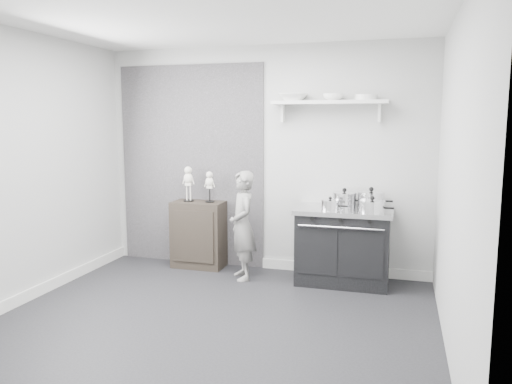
{
  "coord_description": "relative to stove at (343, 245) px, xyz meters",
  "views": [
    {
      "loc": [
        1.6,
        -4.02,
        1.81
      ],
      "look_at": [
        0.15,
        0.95,
        1.07
      ],
      "focal_mm": 35.0,
      "sensor_mm": 36.0,
      "label": 1
    }
  ],
  "objects": [
    {
      "name": "pot_back_right",
      "position": [
        0.28,
        0.11,
        0.52
      ],
      "size": [
        0.39,
        0.3,
        0.24
      ],
      "color": "silver",
      "rests_on": "stove"
    },
    {
      "name": "child",
      "position": [
        -1.13,
        -0.18,
        0.2
      ],
      "size": [
        0.49,
        0.55,
        1.25
      ],
      "primitive_type": "imported",
      "rotation": [
        0.0,
        0.0,
        -1.03
      ],
      "color": "slate",
      "rests_on": "ground"
    },
    {
      "name": "pot_front_right",
      "position": [
        0.31,
        -0.19,
        0.49
      ],
      "size": [
        0.36,
        0.27,
        0.18
      ],
      "color": "silver",
      "rests_on": "stove"
    },
    {
      "name": "plate_stack",
      "position": [
        0.19,
        0.19,
        1.64
      ],
      "size": [
        0.24,
        0.24,
        0.06
      ],
      "primitive_type": "cylinder",
      "color": "silver",
      "rests_on": "wall_shelf"
    },
    {
      "name": "side_cabinet",
      "position": [
        -1.8,
        0.13,
        -0.02
      ],
      "size": [
        0.63,
        0.37,
        0.82
      ],
      "primitive_type": "cube",
      "color": "black",
      "rests_on": "ground"
    },
    {
      "name": "skeleton_torso",
      "position": [
        -1.65,
        0.13,
        0.61
      ],
      "size": [
        0.12,
        0.08,
        0.44
      ],
      "primitive_type": null,
      "color": "silver",
      "rests_on": "side_cabinet"
    },
    {
      "name": "pot_front_center",
      "position": [
        -0.13,
        -0.16,
        0.48
      ],
      "size": [
        0.29,
        0.2,
        0.15
      ],
      "color": "silver",
      "rests_on": "stove"
    },
    {
      "name": "room_shell",
      "position": [
        -1.1,
        -1.33,
        1.21
      ],
      "size": [
        4.02,
        3.62,
        2.71
      ],
      "color": "#AFAFAD",
      "rests_on": "ground"
    },
    {
      "name": "skeleton_full",
      "position": [
        -1.93,
        0.13,
        0.65
      ],
      "size": [
        0.14,
        0.09,
        0.5
      ],
      "primitive_type": null,
      "color": "silver",
      "rests_on": "side_cabinet"
    },
    {
      "name": "bowl_large",
      "position": [
        -0.63,
        0.19,
        1.65
      ],
      "size": [
        0.33,
        0.33,
        0.08
      ],
      "primitive_type": "imported",
      "color": "white",
      "rests_on": "wall_shelf"
    },
    {
      "name": "ground",
      "position": [
        -1.02,
        -1.48,
        -0.43
      ],
      "size": [
        4.0,
        4.0,
        0.0
      ],
      "primitive_type": "plane",
      "color": "black",
      "rests_on": "ground"
    },
    {
      "name": "wall_shelf",
      "position": [
        -0.22,
        0.2,
        1.58
      ],
      "size": [
        1.3,
        0.26,
        0.24
      ],
      "color": "silver",
      "rests_on": "room_shell"
    },
    {
      "name": "pot_back_left",
      "position": [
        -0.01,
        0.13,
        0.51
      ],
      "size": [
        0.37,
        0.28,
        0.21
      ],
      "color": "silver",
      "rests_on": "stove"
    },
    {
      "name": "bowl_small",
      "position": [
        -0.17,
        0.19,
        1.65
      ],
      "size": [
        0.23,
        0.23,
        0.07
      ],
      "primitive_type": "imported",
      "color": "white",
      "rests_on": "wall_shelf"
    },
    {
      "name": "stove",
      "position": [
        0.0,
        0.0,
        0.0
      ],
      "size": [
        1.06,
        0.66,
        0.85
      ],
      "color": "black",
      "rests_on": "ground"
    }
  ]
}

